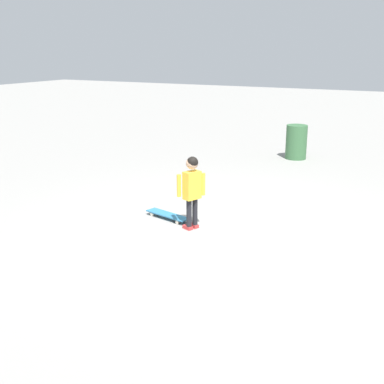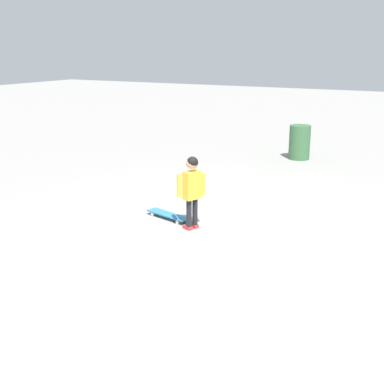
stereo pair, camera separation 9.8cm
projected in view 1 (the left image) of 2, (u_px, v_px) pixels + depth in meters
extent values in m
plane|color=gray|center=(221.00, 229.00, 7.23)|extent=(50.00, 50.00, 0.00)
cylinder|color=black|center=(189.00, 214.00, 7.14)|extent=(0.08, 0.08, 0.42)
cube|color=#B73333|center=(188.00, 227.00, 7.22)|extent=(0.17, 0.13, 0.05)
cylinder|color=black|center=(195.00, 212.00, 7.21)|extent=(0.08, 0.08, 0.42)
cube|color=#B73333|center=(194.00, 226.00, 7.29)|extent=(0.17, 0.13, 0.05)
cube|color=gold|center=(192.00, 185.00, 7.06)|extent=(0.22, 0.28, 0.40)
cylinder|color=gold|center=(179.00, 186.00, 7.04)|extent=(0.06, 0.06, 0.32)
cylinder|color=gold|center=(203.00, 184.00, 7.11)|extent=(0.06, 0.06, 0.32)
sphere|color=tan|center=(192.00, 163.00, 6.97)|extent=(0.17, 0.17, 0.17)
sphere|color=black|center=(192.00, 162.00, 6.96)|extent=(0.16, 0.16, 0.16)
cube|color=teal|center=(168.00, 215.00, 7.64)|extent=(0.80, 0.38, 0.02)
cube|color=#B7B7BC|center=(156.00, 212.00, 7.82)|extent=(0.06, 0.11, 0.02)
cube|color=#B7B7BC|center=(181.00, 219.00, 7.47)|extent=(0.06, 0.11, 0.02)
cylinder|color=beige|center=(152.00, 214.00, 7.77)|extent=(0.06, 0.04, 0.06)
cylinder|color=beige|center=(159.00, 212.00, 7.88)|extent=(0.06, 0.04, 0.06)
cylinder|color=beige|center=(177.00, 222.00, 7.42)|extent=(0.06, 0.04, 0.06)
cylinder|color=beige|center=(184.00, 220.00, 7.53)|extent=(0.06, 0.04, 0.06)
cylinder|color=#38663D|center=(296.00, 142.00, 11.65)|extent=(0.48, 0.48, 0.78)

